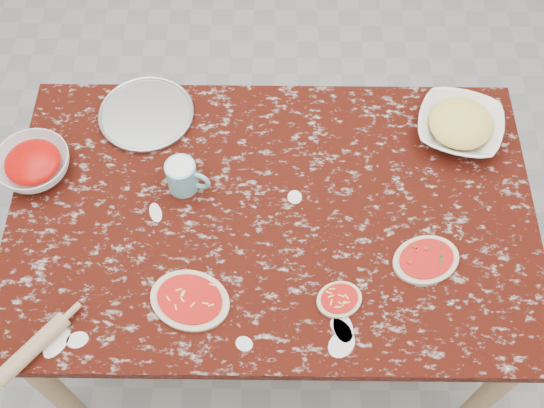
% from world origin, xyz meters
% --- Properties ---
extents(ground, '(4.00, 4.00, 0.00)m').
position_xyz_m(ground, '(0.00, 0.00, 0.00)').
color(ground, gray).
extents(worktable, '(1.60, 1.00, 0.75)m').
position_xyz_m(worktable, '(0.00, 0.00, 0.67)').
color(worktable, black).
rests_on(worktable, ground).
extents(pizza_tray, '(0.38, 0.38, 0.01)m').
position_xyz_m(pizza_tray, '(-0.42, 0.37, 0.76)').
color(pizza_tray, '#B2B2B7').
rests_on(pizza_tray, worktable).
extents(sauce_bowl, '(0.24, 0.24, 0.07)m').
position_xyz_m(sauce_bowl, '(-0.74, 0.14, 0.79)').
color(sauce_bowl, white).
rests_on(sauce_bowl, worktable).
extents(cheese_bowl, '(0.33, 0.33, 0.07)m').
position_xyz_m(cheese_bowl, '(0.60, 0.30, 0.78)').
color(cheese_bowl, white).
rests_on(cheese_bowl, worktable).
extents(flour_mug, '(0.14, 0.09, 0.11)m').
position_xyz_m(flour_mug, '(-0.27, 0.09, 0.81)').
color(flour_mug, '#67B2BC').
rests_on(flour_mug, worktable).
extents(pizza_left, '(0.27, 0.24, 0.02)m').
position_xyz_m(pizza_left, '(-0.23, -0.29, 0.76)').
color(pizza_left, beige).
rests_on(pizza_left, worktable).
extents(pizza_mid, '(0.16, 0.14, 0.02)m').
position_xyz_m(pizza_mid, '(0.19, -0.28, 0.76)').
color(pizza_mid, beige).
rests_on(pizza_mid, worktable).
extents(pizza_right, '(0.24, 0.21, 0.02)m').
position_xyz_m(pizza_right, '(0.45, -0.16, 0.76)').
color(pizza_right, beige).
rests_on(pizza_right, worktable).
extents(rolling_pin, '(0.18, 0.21, 0.05)m').
position_xyz_m(rolling_pin, '(-0.64, -0.44, 0.77)').
color(rolling_pin, tan).
rests_on(rolling_pin, worktable).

